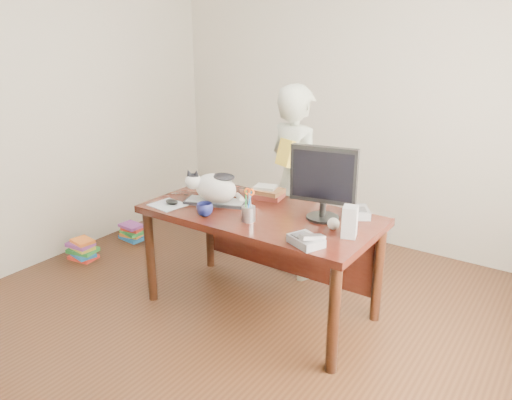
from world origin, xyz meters
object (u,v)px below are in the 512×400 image
(keyboard, at_px, (216,202))
(coffee_mug, at_px, (205,209))
(cat, at_px, (213,187))
(pen_cup, at_px, (249,212))
(book_pile_b, at_px, (132,232))
(monitor, at_px, (323,179))
(mouse, at_px, (172,202))
(phone, at_px, (307,240))
(calculator, at_px, (357,212))
(person, at_px, (296,183))
(desk, at_px, (266,228))
(book_pile_a, at_px, (83,250))
(baseball, at_px, (333,224))
(book_stack, at_px, (267,193))
(speaker, at_px, (350,222))

(keyboard, distance_m, coffee_mug, 0.25)
(cat, relative_size, coffee_mug, 3.82)
(pen_cup, bearing_deg, book_pile_b, 163.17)
(cat, bearing_deg, monitor, -9.65)
(mouse, bearing_deg, coffee_mug, 2.52)
(cat, distance_m, monitor, 0.81)
(cat, relative_size, mouse, 3.80)
(keyboard, xyz_separation_m, book_pile_b, (-1.36, 0.39, -0.69))
(keyboard, bearing_deg, cat, -171.64)
(coffee_mug, bearing_deg, monitor, 28.75)
(pen_cup, distance_m, book_pile_b, 1.97)
(phone, distance_m, calculator, 0.61)
(monitor, xyz_separation_m, person, (-0.51, 0.55, -0.25))
(desk, bearing_deg, book_pile_a, -170.97)
(pen_cup, height_order, baseball, pen_cup)
(monitor, height_order, book_stack, monitor)
(book_stack, xyz_separation_m, person, (0.02, 0.38, -0.02))
(mouse, bearing_deg, phone, 4.10)
(calculator, height_order, person, person)
(desk, bearing_deg, calculator, 21.43)
(pen_cup, bearing_deg, book_stack, 108.89)
(keyboard, xyz_separation_m, book_pile_a, (-1.39, -0.16, -0.68))
(keyboard, relative_size, monitor, 0.96)
(desk, height_order, pen_cup, pen_cup)
(coffee_mug, height_order, calculator, coffee_mug)
(coffee_mug, bearing_deg, person, 79.94)
(cat, distance_m, pen_cup, 0.43)
(book_pile_a, xyz_separation_m, book_pile_b, (0.03, 0.55, -0.02))
(cat, height_order, person, person)
(calculator, bearing_deg, speaker, -107.01)
(desk, bearing_deg, book_stack, 122.36)
(desk, distance_m, phone, 0.67)
(coffee_mug, xyz_separation_m, baseball, (0.81, 0.27, -0.01))
(coffee_mug, distance_m, book_pile_b, 1.73)
(pen_cup, height_order, book_pile_a, pen_cup)
(cat, distance_m, calculator, 1.01)
(desk, relative_size, cat, 3.87)
(desk, relative_size, calculator, 6.66)
(calculator, bearing_deg, monitor, -162.90)
(coffee_mug, distance_m, book_stack, 0.56)
(cat, relative_size, book_pile_a, 1.53)
(phone, relative_size, person, 0.15)
(keyboard, relative_size, book_stack, 1.77)
(speaker, bearing_deg, baseball, 141.70)
(person, bearing_deg, monitor, 154.87)
(book_pile_a, bearing_deg, cat, 6.45)
(coffee_mug, height_order, book_pile_a, coffee_mug)
(desk, height_order, mouse, mouse)
(cat, height_order, calculator, cat)
(book_pile_a, bearing_deg, book_stack, 16.36)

